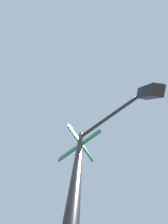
% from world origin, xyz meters
% --- Properties ---
extents(traffic_signal_near, '(2.01, 2.08, 5.48)m').
position_xyz_m(traffic_signal_near, '(-5.99, -5.84, 3.87)').
color(traffic_signal_near, black).
rests_on(traffic_signal_near, ground_plane).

